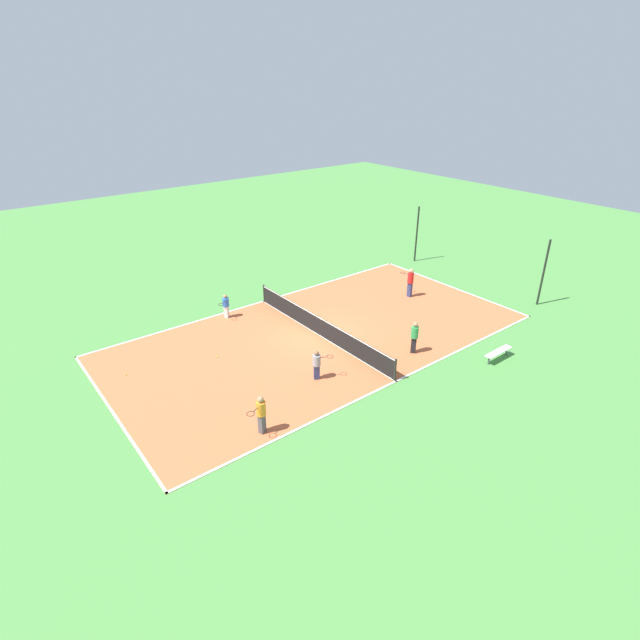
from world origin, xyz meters
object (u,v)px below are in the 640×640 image
at_px(bench, 498,352).
at_px(tennis_net, 320,326).
at_px(tennis_ball_far_baseline, 217,356).
at_px(fence_post_back_left, 417,234).
at_px(tennis_ball_near_net, 412,339).
at_px(tennis_ball_midcourt, 126,374).
at_px(player_baseline_gray, 317,363).
at_px(player_center_orange, 261,412).
at_px(player_far_green, 414,335).
at_px(player_coach_red, 410,280).
at_px(tennis_ball_right_alley, 290,300).
at_px(fence_post_back_right, 544,273).
at_px(player_near_blue, 226,305).

bearing_deg(bench, tennis_net, 126.08).
bearing_deg(tennis_ball_far_baseline, fence_post_back_left, 101.26).
xyz_separation_m(tennis_ball_near_net, tennis_ball_far_baseline, (-4.57, -8.70, 0.00)).
distance_m(tennis_net, tennis_ball_midcourt, 9.58).
bearing_deg(player_baseline_gray, player_center_orange, -129.63).
bearing_deg(player_center_orange, tennis_ball_near_net, 168.06).
relative_size(player_far_green, player_coach_red, 0.92).
height_order(tennis_net, player_baseline_gray, player_baseline_gray).
distance_m(tennis_net, tennis_ball_right_alley, 4.69).
xyz_separation_m(player_coach_red, tennis_ball_right_alley, (-3.89, -6.11, -1.00)).
height_order(tennis_ball_right_alley, fence_post_back_left, fence_post_back_left).
distance_m(player_far_green, fence_post_back_right, 10.08).
bearing_deg(player_coach_red, player_near_blue, 60.52).
bearing_deg(tennis_ball_midcourt, tennis_ball_right_alley, 101.21).
height_order(player_center_orange, tennis_ball_far_baseline, player_center_orange).
relative_size(player_near_blue, tennis_ball_near_net, 20.05).
relative_size(tennis_net, tennis_ball_near_net, 159.26).
bearing_deg(player_far_green, bench, -177.24).
bearing_deg(fence_post_back_left, tennis_ball_near_net, -48.16).
bearing_deg(player_near_blue, tennis_net, 80.52).
distance_m(tennis_ball_midcourt, fence_post_back_left, 21.95).
bearing_deg(tennis_ball_far_baseline, tennis_ball_midcourt, -105.80).
bearing_deg(player_center_orange, tennis_ball_far_baseline, -122.30).
relative_size(bench, tennis_ball_near_net, 25.31).
distance_m(player_baseline_gray, fence_post_back_left, 17.12).
height_order(player_far_green, fence_post_back_left, fence_post_back_left).
xyz_separation_m(bench, player_baseline_gray, (-3.96, -7.81, 0.42)).
distance_m(player_far_green, player_near_blue, 10.48).
bearing_deg(fence_post_back_left, player_near_blue, -90.19).
bearing_deg(tennis_ball_right_alley, fence_post_back_right, 50.32).
distance_m(player_coach_red, tennis_ball_right_alley, 7.31).
bearing_deg(player_center_orange, tennis_ball_right_alley, -150.53).
xyz_separation_m(bench, player_coach_red, (-7.71, 2.19, 0.67)).
distance_m(tennis_net, player_far_green, 4.88).
bearing_deg(tennis_ball_near_net, player_far_green, -46.57).
height_order(player_near_blue, fence_post_back_left, fence_post_back_left).
bearing_deg(player_near_blue, player_far_green, 80.88).
height_order(tennis_net, fence_post_back_right, fence_post_back_right).
relative_size(player_far_green, fence_post_back_right, 0.42).
bearing_deg(tennis_ball_near_net, fence_post_back_left, 131.84).
height_order(player_coach_red, player_center_orange, player_coach_red).
bearing_deg(player_far_green, player_baseline_gray, 38.31).
xyz_separation_m(player_far_green, player_center_orange, (0.60, -9.00, -0.01)).
distance_m(tennis_ball_near_net, tennis_ball_midcourt, 13.91).
relative_size(tennis_net, player_center_orange, 6.69).
distance_m(player_near_blue, fence_post_back_left, 15.32).
relative_size(tennis_net, player_far_green, 6.58).
distance_m(bench, tennis_ball_midcourt, 17.28).
bearing_deg(player_coach_red, tennis_ball_midcourt, 77.10).
relative_size(tennis_net, player_coach_red, 6.05).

